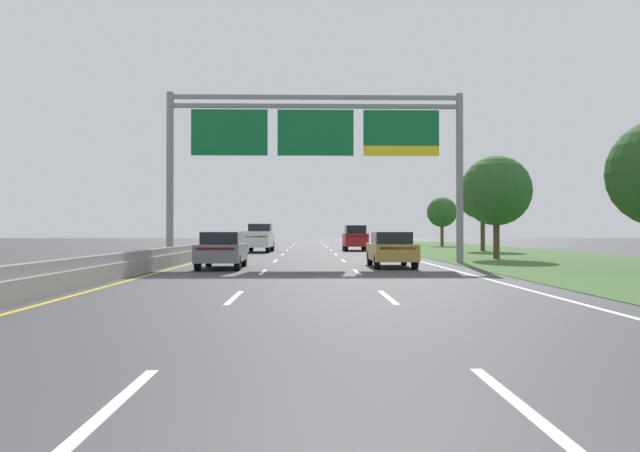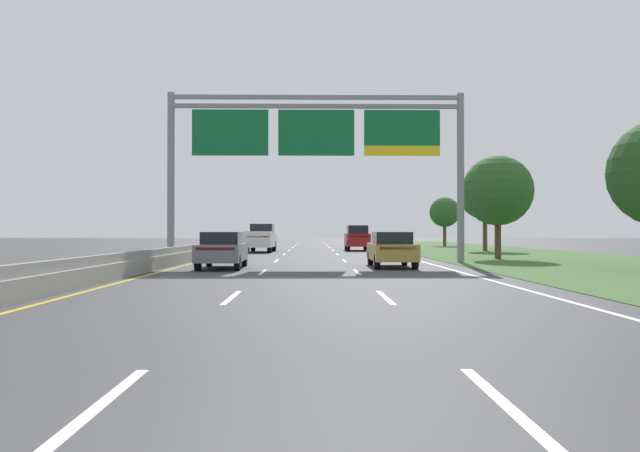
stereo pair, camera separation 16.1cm
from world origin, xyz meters
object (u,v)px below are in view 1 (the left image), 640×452
(pickup_truck_white, at_px, (259,238))
(roadside_tree_far, at_px, (483,194))
(car_gold_right_lane_sedan, at_px, (391,249))
(overhead_sign_gantry, at_px, (316,141))
(roadside_tree_mid, at_px, (496,191))
(roadside_tree_distant, at_px, (442,212))
(car_grey_left_lane_sedan, at_px, (222,249))
(car_red_right_lane_suv, at_px, (355,238))

(pickup_truck_white, distance_m, roadside_tree_far, 18.48)
(car_gold_right_lane_sedan, xyz_separation_m, roadside_tree_far, (10.53, 21.63, 3.86))
(overhead_sign_gantry, relative_size, roadside_tree_far, 2.21)
(roadside_tree_mid, relative_size, roadside_tree_distant, 1.11)
(overhead_sign_gantry, relative_size, car_grey_left_lane_sedan, 3.40)
(car_red_right_lane_suv, height_order, roadside_tree_distant, roadside_tree_distant)
(roadside_tree_far, bearing_deg, roadside_tree_distant, 88.39)
(car_grey_left_lane_sedan, bearing_deg, car_gold_right_lane_sedan, -85.22)
(overhead_sign_gantry, distance_m, car_gold_right_lane_sedan, 7.24)
(roadside_tree_far, bearing_deg, pickup_truck_white, -174.39)
(car_gold_right_lane_sedan, bearing_deg, roadside_tree_distant, -15.65)
(roadside_tree_distant, bearing_deg, car_grey_left_lane_sedan, -115.19)
(overhead_sign_gantry, relative_size, roadside_tree_distant, 2.79)
(pickup_truck_white, xyz_separation_m, roadside_tree_far, (18.04, 1.77, 3.60))
(roadside_tree_far, height_order, roadside_tree_distant, roadside_tree_far)
(pickup_truck_white, relative_size, roadside_tree_far, 0.80)
(overhead_sign_gantry, distance_m, car_red_right_lane_suv, 20.77)
(car_grey_left_lane_sedan, distance_m, car_gold_right_lane_sedan, 7.45)
(car_grey_left_lane_sedan, bearing_deg, car_red_right_lane_suv, -18.66)
(overhead_sign_gantry, distance_m, roadside_tree_mid, 11.43)
(car_grey_left_lane_sedan, relative_size, roadside_tree_mid, 0.74)
(pickup_truck_white, relative_size, car_red_right_lane_suv, 1.16)
(overhead_sign_gantry, bearing_deg, roadside_tree_distant, 67.62)
(roadside_tree_far, bearing_deg, car_red_right_lane_suv, 170.30)
(roadside_tree_far, distance_m, roadside_tree_distant, 16.79)
(roadside_tree_distant, bearing_deg, car_red_right_lane_suv, -125.67)
(roadside_tree_mid, bearing_deg, car_red_right_lane_suv, 113.56)
(car_gold_right_lane_sedan, bearing_deg, roadside_tree_mid, -43.07)
(overhead_sign_gantry, distance_m, pickup_truck_white, 17.57)
(overhead_sign_gantry, bearing_deg, car_red_right_lane_suv, 79.79)
(car_gold_right_lane_sedan, xyz_separation_m, roadside_tree_mid, (7.14, 7.55, 3.12))
(car_red_right_lane_suv, distance_m, roadside_tree_distant, 18.64)
(car_red_right_lane_suv, relative_size, roadside_tree_distant, 0.87)
(roadside_tree_mid, xyz_separation_m, roadside_tree_distant, (3.86, 30.83, -0.22))
(car_grey_left_lane_sedan, bearing_deg, roadside_tree_far, -39.79)
(pickup_truck_white, distance_m, car_grey_left_lane_sedan, 20.62)
(car_gold_right_lane_sedan, xyz_separation_m, car_red_right_lane_suv, (0.24, 23.39, 0.28))
(pickup_truck_white, relative_size, roadside_tree_distant, 1.01)
(overhead_sign_gantry, bearing_deg, car_grey_left_lane_sedan, -133.32)
(pickup_truck_white, height_order, car_grey_left_lane_sedan, pickup_truck_white)
(roadside_tree_distant, bearing_deg, roadside_tree_far, -91.61)
(car_red_right_lane_suv, xyz_separation_m, roadside_tree_far, (10.29, -1.76, 3.58))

